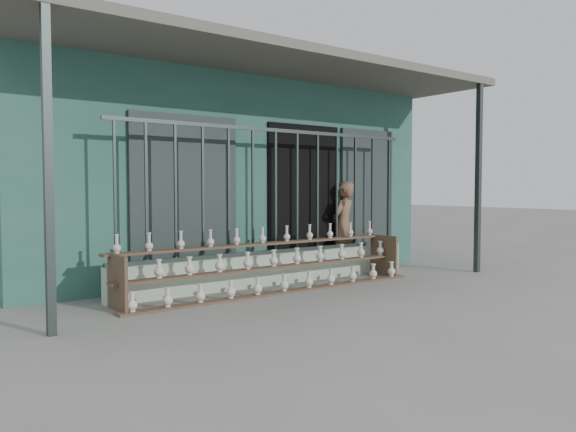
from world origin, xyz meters
TOP-DOWN VIEW (x-y plane):
  - ground at (0.00, 0.00)m, footprint 60.00×60.00m
  - workshop_building at (0.00, 4.23)m, footprint 7.40×6.60m
  - parapet_wall at (0.00, 1.30)m, footprint 5.00×0.20m
  - security_fence at (-0.00, 1.30)m, footprint 5.00×0.04m
  - shelf_rack at (-0.33, 0.89)m, footprint 4.50×0.68m
  - elderly_woman at (1.60, 1.61)m, footprint 0.64×0.54m

SIDE VIEW (x-z plane):
  - ground at x=0.00m, z-range 0.00..0.00m
  - parapet_wall at x=0.00m, z-range 0.00..0.45m
  - shelf_rack at x=-0.33m, z-range -0.07..0.79m
  - elderly_woman at x=1.60m, z-range 0.00..1.50m
  - security_fence at x=0.00m, z-range 0.45..2.25m
  - workshop_building at x=0.00m, z-range 0.02..3.23m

